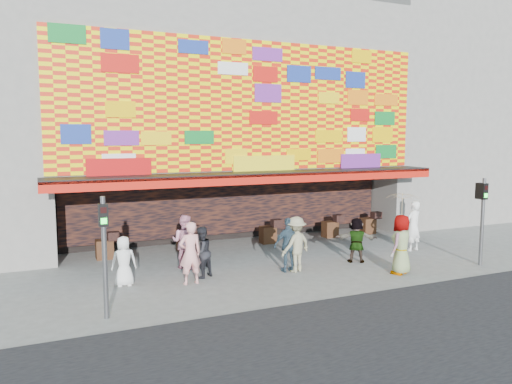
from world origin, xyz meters
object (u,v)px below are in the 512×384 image
at_px(ped_b, 190,253).
at_px(ped_a, 124,261).
at_px(ped_e, 289,245).
at_px(parasol, 403,207).
at_px(signal_right, 483,212).
at_px(ped_g, 401,244).
at_px(ped_h, 413,226).
at_px(ped_i, 184,241).
at_px(ped_c, 201,252).
at_px(ped_f, 357,240).
at_px(signal_left, 104,243).
at_px(ped_d, 296,244).

bearing_deg(ped_b, ped_a, -21.39).
height_order(ped_e, parasol, parasol).
xyz_separation_m(ped_b, parasol, (6.51, -1.65, 1.23)).
bearing_deg(signal_right, ped_g, 175.61).
bearing_deg(ped_h, ped_i, -18.16).
bearing_deg(ped_h, ped_c, -9.44).
distance_m(ped_a, ped_f, 7.92).
height_order(signal_left, ped_a, signal_left).
bearing_deg(ped_h, ped_a, -10.23).
distance_m(ped_e, ped_i, 3.50).
bearing_deg(ped_i, parasol, -171.96).
xyz_separation_m(signal_right, ped_e, (-6.40, 1.92, -0.97)).
relative_size(signal_left, ped_e, 1.69).
height_order(ped_a, ped_f, ped_f).
xyz_separation_m(ped_h, ped_i, (-8.76, 1.09, -0.06)).
relative_size(ped_c, ped_f, 1.02).
xyz_separation_m(ped_b, ped_e, (3.32, 0.02, -0.06)).
bearing_deg(ped_h, ped_f, 0.14).
relative_size(ped_d, ped_f, 1.14).
relative_size(ped_f, ped_i, 0.88).
bearing_deg(signal_left, ped_i, 51.24).
relative_size(ped_f, parasol, 0.84).
relative_size(ped_a, ped_h, 0.78).
bearing_deg(ped_h, signal_left, 1.66).
bearing_deg(ped_f, ped_c, 26.42).
xyz_separation_m(ped_e, parasol, (3.18, -1.68, 1.28)).
bearing_deg(ped_e, signal_left, 20.30).
distance_m(signal_left, signal_right, 12.40).
distance_m(ped_d, parasol, 3.61).
height_order(ped_d, ped_h, ped_h).
bearing_deg(ped_a, ped_g, 169.31).
distance_m(ped_c, ped_f, 5.57).
height_order(ped_g, ped_i, ped_g).
relative_size(ped_a, ped_g, 0.78).
relative_size(ped_a, parasol, 0.79).
xyz_separation_m(signal_right, ped_f, (-3.66, 2.06, -1.07)).
distance_m(ped_a, parasol, 8.77).
relative_size(ped_b, ped_h, 0.98).
distance_m(signal_left, ped_b, 3.41).
xyz_separation_m(ped_i, parasol, (6.17, -3.50, 1.27)).
bearing_deg(ped_g, ped_d, -52.56).
height_order(signal_right, ped_c, signal_right).
xyz_separation_m(ped_f, ped_g, (0.44, -1.81, 0.17)).
bearing_deg(ped_c, signal_left, 7.94).
xyz_separation_m(signal_left, ped_e, (6.00, 1.92, -0.97)).
bearing_deg(signal_right, ped_b, 168.93).
relative_size(ped_b, ped_i, 1.05).
relative_size(signal_left, parasol, 1.58).
bearing_deg(ped_c, ped_f, 146.98).
relative_size(ped_e, ped_f, 1.12).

